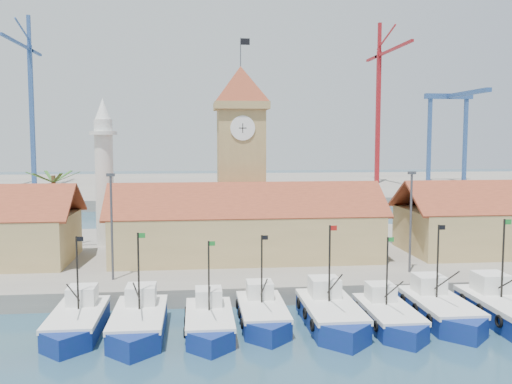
{
  "coord_description": "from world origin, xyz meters",
  "views": [
    {
      "loc": [
        -4.96,
        -36.33,
        13.44
      ],
      "look_at": [
        0.82,
        18.0,
        8.27
      ],
      "focal_mm": 40.0,
      "sensor_mm": 36.0,
      "label": 1
    }
  ],
  "objects": [
    {
      "name": "ground",
      "position": [
        0.0,
        0.0,
        0.0
      ],
      "size": [
        400.0,
        400.0,
        0.0
      ],
      "primitive_type": "plane",
      "color": "navy",
      "rests_on": "ground"
    },
    {
      "name": "quay",
      "position": [
        0.0,
        24.0,
        0.75
      ],
      "size": [
        140.0,
        32.0,
        1.5
      ],
      "primitive_type": "cube",
      "color": "gray",
      "rests_on": "ground"
    },
    {
      "name": "terminal",
      "position": [
        0.0,
        110.0,
        1.0
      ],
      "size": [
        240.0,
        80.0,
        2.0
      ],
      "primitive_type": "cube",
      "color": "gray",
      "rests_on": "ground"
    },
    {
      "name": "boat_0",
      "position": [
        -13.23,
        2.9,
        0.73
      ],
      "size": [
        3.4,
        9.31,
        7.04
      ],
      "color": "navy",
      "rests_on": "ground"
    },
    {
      "name": "boat_1",
      "position": [
        -8.95,
        2.18,
        0.76
      ],
      "size": [
        3.55,
        9.72,
        7.35
      ],
      "color": "navy",
      "rests_on": "ground"
    },
    {
      "name": "boat_2",
      "position": [
        -4.11,
        1.95,
        0.69
      ],
      "size": [
        3.23,
        8.86,
        6.71
      ],
      "color": "navy",
      "rests_on": "ground"
    },
    {
      "name": "boat_3",
      "position": [
        -0.23,
        3.35,
        0.7
      ],
      "size": [
        3.28,
        9.0,
        6.81
      ],
      "color": "navy",
      "rests_on": "ground"
    },
    {
      "name": "boat_4",
      "position": [
        4.61,
        2.44,
        0.79
      ],
      "size": [
        3.68,
        10.07,
        7.62
      ],
      "color": "navy",
      "rests_on": "ground"
    },
    {
      "name": "boat_5",
      "position": [
        8.68,
        1.85,
        0.7
      ],
      "size": [
        3.26,
        8.94,
        6.76
      ],
      "color": "navy",
      "rests_on": "ground"
    },
    {
      "name": "boat_6",
      "position": [
        12.89,
        2.76,
        0.77
      ],
      "size": [
        3.6,
        9.87,
        7.47
      ],
      "color": "navy",
      "rests_on": "ground"
    },
    {
      "name": "boat_7",
      "position": [
        17.53,
        1.87,
        0.82
      ],
      "size": [
        3.84,
        10.53,
        7.97
      ],
      "color": "navy",
      "rests_on": "ground"
    },
    {
      "name": "hall_center",
      "position": [
        0.0,
        20.0,
        3.99
      ],
      "size": [
        27.04,
        10.13,
        7.61
      ],
      "color": "tan",
      "rests_on": "quay"
    },
    {
      "name": "clock_tower",
      "position": [
        0.0,
        26.0,
        11.96
      ],
      "size": [
        5.8,
        5.8,
        22.7
      ],
      "color": "tan",
      "rests_on": "quay"
    },
    {
      "name": "minaret",
      "position": [
        -15.0,
        28.0,
        9.73
      ],
      "size": [
        3.0,
        3.0,
        16.3
      ],
      "color": "silver",
      "rests_on": "quay"
    },
    {
      "name": "palm_tree",
      "position": [
        -20.0,
        26.0,
        6.25
      ],
      "size": [
        5.6,
        5.03,
        8.39
      ],
      "color": "brown",
      "rests_on": "quay"
    },
    {
      "name": "lamp_posts",
      "position": [
        0.5,
        12.0,
        6.48
      ],
      "size": [
        80.7,
        0.25,
        9.03
      ],
      "color": "#3F3F44",
      "rests_on": "quay"
    },
    {
      "name": "crane_blue_near",
      "position": [
        -44.34,
        106.87,
        24.44
      ],
      "size": [
        1.0,
        30.46,
        40.74
      ],
      "color": "#2D508C",
      "rests_on": "terminal"
    },
    {
      "name": "crane_red_right",
      "position": [
        41.2,
        103.61,
        24.24
      ],
      "size": [
        1.0,
        32.17,
        40.14
      ],
      "color": "maroon",
      "rests_on": "terminal"
    },
    {
      "name": "gantry",
      "position": [
        62.0,
        106.65,
        20.04
      ],
      "size": [
        13.0,
        22.0,
        23.2
      ],
      "color": "#2D508C",
      "rests_on": "terminal"
    }
  ]
}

